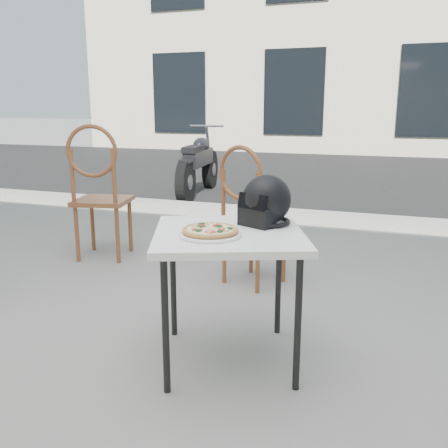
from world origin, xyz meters
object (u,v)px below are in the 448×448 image
(motorcycle, at_px, (199,166))
(pizza, at_px, (210,230))
(helmet, at_px, (266,202))
(cafe_table_main, at_px, (229,243))
(cafe_chair_side, at_px, (98,186))
(cafe_chair_main, at_px, (248,209))
(plate, at_px, (210,234))

(motorcycle, bearing_deg, pizza, -74.82)
(helmet, relative_size, motorcycle, 0.17)
(cafe_table_main, xyz_separation_m, cafe_chair_side, (-1.56, 1.25, 0.01))
(cafe_table_main, relative_size, pizza, 3.16)
(helmet, xyz_separation_m, cafe_chair_main, (-0.35, 0.87, -0.22))
(cafe_chair_side, relative_size, motorcycle, 0.57)
(cafe_table_main, xyz_separation_m, cafe_chair_main, (-0.23, 1.07, -0.05))
(motorcycle, bearing_deg, cafe_table_main, -73.71)
(pizza, bearing_deg, plate, -114.17)
(plate, relative_size, pizza, 1.31)
(plate, height_order, pizza, pizza)
(helmet, xyz_separation_m, motorcycle, (-2.07, 4.13, -0.35))
(motorcycle, bearing_deg, helmet, -71.25)
(cafe_table_main, bearing_deg, motorcycle, 114.20)
(cafe_table_main, bearing_deg, helmet, 58.22)
(cafe_chair_main, xyz_separation_m, cafe_chair_side, (-1.33, 0.18, 0.07))
(cafe_table_main, distance_m, plate, 0.14)
(cafe_table_main, distance_m, motorcycle, 4.75)
(cafe_table_main, distance_m, cafe_chair_main, 1.10)
(plate, height_order, cafe_chair_main, cafe_chair_main)
(helmet, bearing_deg, cafe_chair_main, 136.19)
(helmet, height_order, motorcycle, motorcycle)
(cafe_table_main, bearing_deg, cafe_chair_side, 141.24)
(helmet, distance_m, cafe_chair_main, 0.96)
(cafe_chair_main, bearing_deg, pizza, 120.94)
(cafe_chair_side, bearing_deg, cafe_table_main, 128.36)
(cafe_chair_main, distance_m, cafe_chair_side, 1.35)
(cafe_table_main, height_order, cafe_chair_side, cafe_chair_side)
(plate, height_order, cafe_chair_side, cafe_chair_side)
(cafe_table_main, height_order, pizza, pizza)
(cafe_table_main, relative_size, cafe_chair_main, 0.92)
(pizza, relative_size, cafe_chair_main, 0.29)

